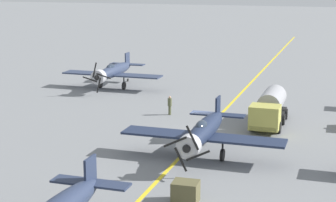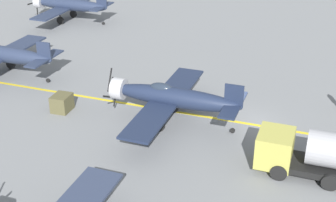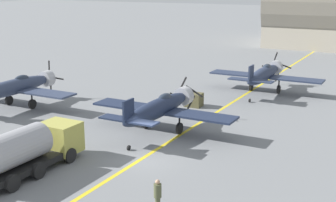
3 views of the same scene
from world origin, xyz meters
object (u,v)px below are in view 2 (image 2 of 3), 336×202
airplane_far_right (68,5)px  airplane_mid_center (171,97)px  fuel_tanker (326,155)px  supply_crate_by_tanker (62,103)px  airplane_far_center (1,54)px

airplane_far_right → airplane_mid_center: 28.35m
airplane_far_right → fuel_tanker: bearing=-119.1°
airplane_far_right → supply_crate_by_tanker: size_ratio=7.83×
airplane_mid_center → fuel_tanker: airplane_mid_center is taller
fuel_tanker → supply_crate_by_tanker: fuel_tanker is taller
airplane_mid_center → supply_crate_by_tanker: (-1.05, 8.36, -1.37)m
fuel_tanker → supply_crate_by_tanker: (2.25, 19.12, -0.87)m
airplane_far_right → airplane_mid_center: bearing=-126.9°
supply_crate_by_tanker → airplane_far_center: bearing=63.9°
airplane_mid_center → fuel_tanker: (-3.31, -10.76, -0.50)m
airplane_mid_center → supply_crate_by_tanker: size_ratio=7.83×
fuel_tanker → airplane_far_center: bearing=76.9°
airplane_far_right → supply_crate_by_tanker: 24.12m
airplane_far_center → airplane_mid_center: 17.19m
airplane_far_right → airplane_mid_center: (-19.94, -20.15, 0.00)m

